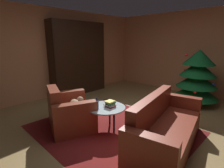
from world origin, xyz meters
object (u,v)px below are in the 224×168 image
armchair_red (69,113)px  book_stack_on_table (110,104)px  bookshelf_unit (81,59)px  couch_red (165,130)px  decorated_tree (197,77)px  bottle_on_table (97,104)px  coffee_table (106,109)px

armchair_red → book_stack_on_table: (0.63, 0.51, 0.22)m
bookshelf_unit → book_stack_on_table: bookshelf_unit is taller
bookshelf_unit → couch_red: 3.69m
decorated_tree → bottle_on_table: bearing=-103.9°
book_stack_on_table → bottle_on_table: bottle_on_table is taller
bottle_on_table → coffee_table: bearing=78.2°
bookshelf_unit → coffee_table: 2.77m
bookshelf_unit → armchair_red: (1.82, -1.64, -0.81)m
couch_red → bottle_on_table: couch_red is taller
coffee_table → decorated_tree: 2.79m
couch_red → coffee_table: couch_red is taller
bookshelf_unit → armchair_red: size_ratio=1.88×
decorated_tree → bookshelf_unit: bearing=-154.0°
bookshelf_unit → armchair_red: bookshelf_unit is taller
coffee_table → bottle_on_table: bottle_on_table is taller
coffee_table → decorated_tree: size_ratio=0.50×
coffee_table → book_stack_on_table: (0.04, 0.06, 0.10)m
couch_red → book_stack_on_table: 1.09m
bookshelf_unit → armchair_red: 2.58m
bookshelf_unit → coffee_table: bearing=-26.2°
couch_red → coffee_table: (-1.08, -0.28, 0.13)m
coffee_table → armchair_red: bearing=-142.2°
couch_red → decorated_tree: bearing=99.6°
armchair_red → couch_red: bearing=23.8°
coffee_table → bookshelf_unit: bearing=153.8°
couch_red → armchair_red: bearing=-156.2°
couch_red → book_stack_on_table: bearing=-167.9°
bottle_on_table → decorated_tree: 2.98m
armchair_red → decorated_tree: bearing=68.2°
bookshelf_unit → bottle_on_table: size_ratio=10.01×
bookshelf_unit → book_stack_on_table: size_ratio=11.34×
couch_red → decorated_tree: 2.48m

